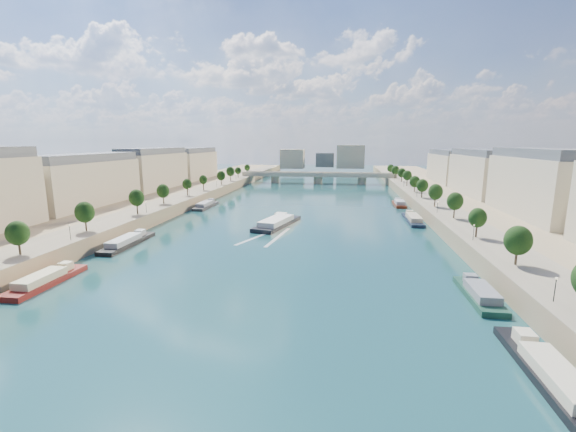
% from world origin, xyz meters
% --- Properties ---
extents(ground, '(700.00, 700.00, 0.00)m').
position_xyz_m(ground, '(0.00, 100.00, 0.00)').
color(ground, '#0C3437').
rests_on(ground, ground).
extents(quay_left, '(44.00, 520.00, 5.00)m').
position_xyz_m(quay_left, '(-72.00, 100.00, 2.50)').
color(quay_left, '#9E8460').
rests_on(quay_left, ground).
extents(quay_right, '(44.00, 520.00, 5.00)m').
position_xyz_m(quay_right, '(72.00, 100.00, 2.50)').
color(quay_right, '#9E8460').
rests_on(quay_right, ground).
extents(pave_left, '(14.00, 520.00, 0.10)m').
position_xyz_m(pave_left, '(-57.00, 100.00, 5.05)').
color(pave_left, gray).
rests_on(pave_left, quay_left).
extents(pave_right, '(14.00, 520.00, 0.10)m').
position_xyz_m(pave_right, '(57.00, 100.00, 5.05)').
color(pave_right, gray).
rests_on(pave_right, quay_right).
extents(trees_left, '(4.80, 268.80, 8.26)m').
position_xyz_m(trees_left, '(-55.00, 102.00, 10.48)').
color(trees_left, '#382B1E').
rests_on(trees_left, ground).
extents(trees_right, '(4.80, 268.80, 8.26)m').
position_xyz_m(trees_right, '(55.00, 110.00, 10.48)').
color(trees_right, '#382B1E').
rests_on(trees_right, ground).
extents(lamps_left, '(0.36, 200.36, 4.28)m').
position_xyz_m(lamps_left, '(-52.50, 90.00, 7.78)').
color(lamps_left, black).
rests_on(lamps_left, ground).
extents(lamps_right, '(0.36, 200.36, 4.28)m').
position_xyz_m(lamps_right, '(52.50, 105.00, 7.78)').
color(lamps_right, black).
rests_on(lamps_right, ground).
extents(buildings_left, '(16.00, 226.00, 23.20)m').
position_xyz_m(buildings_left, '(-85.00, 112.00, 16.45)').
color(buildings_left, '#BCAF90').
rests_on(buildings_left, ground).
extents(buildings_right, '(16.00, 226.00, 23.20)m').
position_xyz_m(buildings_right, '(85.00, 112.00, 16.45)').
color(buildings_right, '#BCAF90').
rests_on(buildings_right, ground).
extents(skyline, '(79.00, 42.00, 22.00)m').
position_xyz_m(skyline, '(3.19, 319.52, 14.66)').
color(skyline, '#BCAF90').
rests_on(skyline, ground).
extents(bridge, '(112.00, 12.00, 8.15)m').
position_xyz_m(bridge, '(0.00, 224.94, 5.08)').
color(bridge, '#C1B79E').
rests_on(bridge, ground).
extents(tour_barge, '(14.78, 29.23, 3.82)m').
position_xyz_m(tour_barge, '(-5.52, 77.59, 1.07)').
color(tour_barge, black).
rests_on(tour_barge, ground).
extents(wake, '(13.98, 25.94, 0.04)m').
position_xyz_m(wake, '(-5.52, 60.99, 0.02)').
color(wake, silver).
rests_on(wake, ground).
extents(moored_barges_left, '(5.00, 160.55, 3.60)m').
position_xyz_m(moored_barges_left, '(-45.50, 37.68, 0.84)').
color(moored_barges_left, '#1A1A39').
rests_on(moored_barges_left, ground).
extents(moored_barges_right, '(5.00, 161.07, 3.60)m').
position_xyz_m(moored_barges_right, '(45.50, 54.67, 0.84)').
color(moored_barges_right, black).
rests_on(moored_barges_right, ground).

